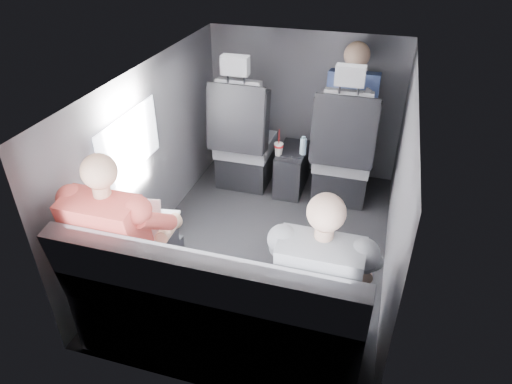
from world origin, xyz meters
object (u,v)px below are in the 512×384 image
(soda_cup, at_px, (279,149))
(laptop_black, at_px, (317,261))
(rear_bench, at_px, (217,316))
(passenger_rear_right, at_px, (321,282))
(front_seat_left, at_px, (244,146))
(passenger_front_right, at_px, (351,109))
(water_bottle, at_px, (303,146))
(passenger_rear_left, at_px, (126,242))
(laptop_white, at_px, (142,220))
(front_seat_right, at_px, (343,159))
(center_console, at_px, (292,169))

(soda_cup, distance_m, laptop_black, 1.70)
(rear_bench, height_order, passenger_rear_right, passenger_rear_right)
(front_seat_left, distance_m, passenger_front_right, 1.00)
(laptop_black, xyz_separation_m, passenger_rear_right, (0.05, -0.14, -0.01))
(front_seat_left, distance_m, water_bottle, 0.56)
(passenger_front_right, bearing_deg, front_seat_left, -164.01)
(water_bottle, bearing_deg, soda_cup, -158.24)
(rear_bench, distance_m, passenger_rear_right, 0.64)
(passenger_rear_left, xyz_separation_m, passenger_rear_right, (1.12, 0.00, -0.01))
(rear_bench, relative_size, laptop_white, 4.02)
(passenger_rear_left, bearing_deg, passenger_front_right, 63.68)
(front_seat_right, bearing_deg, passenger_rear_right, -86.84)
(passenger_front_right, bearing_deg, passenger_rear_left, -116.32)
(passenger_rear_right, bearing_deg, water_bottle, 104.03)
(center_console, distance_m, passenger_front_right, 0.75)
(soda_cup, height_order, passenger_rear_right, passenger_rear_right)
(passenger_rear_left, relative_size, passenger_front_right, 1.37)
(water_bottle, bearing_deg, center_console, 154.60)
(front_seat_right, xyz_separation_m, passenger_rear_right, (0.10, -1.81, 0.23))
(rear_bench, xyz_separation_m, soda_cup, (-0.10, 1.81, 0.15))
(front_seat_left, bearing_deg, rear_bench, -76.69)
(soda_cup, distance_m, water_bottle, 0.22)
(laptop_white, bearing_deg, passenger_front_right, 60.85)
(laptop_white, xyz_separation_m, passenger_rear_left, (0.01, -0.21, -0.00))
(front_seat_right, relative_size, laptop_black, 3.20)
(front_seat_left, bearing_deg, laptop_white, -94.81)
(front_seat_left, bearing_deg, passenger_rear_right, -61.04)
(center_console, height_order, passenger_rear_left, passenger_rear_left)
(rear_bench, bearing_deg, laptop_white, 152.43)
(laptop_black, relative_size, passenger_rear_left, 0.32)
(front_seat_left, xyz_separation_m, center_console, (0.45, 0.04, -0.20))
(laptop_black, bearing_deg, passenger_rear_right, -71.95)
(laptop_black, bearing_deg, rear_bench, -154.94)
(laptop_white, bearing_deg, front_seat_left, 85.19)
(center_console, bearing_deg, front_seat_right, -5.07)
(front_seat_right, distance_m, passenger_rear_left, 2.09)
(front_seat_right, bearing_deg, passenger_rear_left, -119.48)
(passenger_rear_right, bearing_deg, front_seat_left, 118.96)
(soda_cup, xyz_separation_m, passenger_front_right, (0.55, 0.35, 0.30))
(water_bottle, bearing_deg, front_seat_left, 179.21)
(front_seat_right, distance_m, center_console, 0.49)
(laptop_black, xyz_separation_m, passenger_front_right, (-0.05, 1.92, 0.13))
(laptop_black, bearing_deg, center_console, 106.46)
(water_bottle, xyz_separation_m, laptop_black, (0.40, -1.66, 0.16))
(front_seat_left, height_order, center_console, front_seat_left)
(passenger_rear_left, distance_m, passenger_front_right, 2.31)
(center_console, xyz_separation_m, passenger_front_right, (0.45, 0.22, 0.56))
(front_seat_right, bearing_deg, center_console, 174.93)
(center_console, xyz_separation_m, rear_bench, (-0.00, -1.94, 0.11))
(front_seat_right, xyz_separation_m, laptop_white, (-1.03, -1.60, 0.24))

